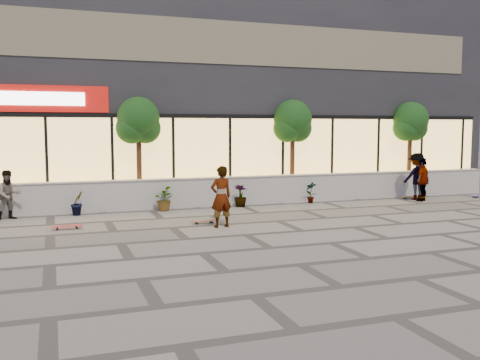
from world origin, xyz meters
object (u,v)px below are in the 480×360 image
object	(u,v)px
tree_midwest	(138,123)
skateboard_left	(67,226)
skateboard_right_near	(411,197)
tree_mideast	(293,123)
skater_right_far	(417,176)
skateboard_right_far	(476,195)
skateboard_center	(204,221)
tree_east	(410,124)
skater_center	(221,197)
skater_right_near	(423,180)
skater_left	(9,195)

from	to	relation	value
tree_midwest	skateboard_left	distance (m)	5.35
tree_midwest	skateboard_right_near	size ratio (longest dim) A/B	4.66
tree_mideast	skater_right_far	xyz separation A→B (m)	(4.55, -1.75, -2.07)
skater_right_far	skateboard_left	size ratio (longest dim) A/B	2.15
skateboard_left	skateboard_right_far	size ratio (longest dim) A/B	1.24
skateboard_center	tree_mideast	bearing A→B (deg)	34.62
skateboard_left	skateboard_right_far	xyz separation A→B (m)	(15.89, 1.70, -0.01)
tree_east	skater_center	distance (m)	11.23
skater_right_near	skateboard_right_far	distance (m)	2.90
tree_midwest	skateboard_right_near	bearing A→B (deg)	-8.13
skater_left	skater_right_near	distance (m)	14.74
tree_east	skater_right_near	xyz separation A→B (m)	(-1.00, -2.20, -2.17)
skater_right_near	skateboard_right_far	size ratio (longest dim) A/B	2.37
skater_left	skater_center	bearing A→B (deg)	-52.23
tree_east	skater_center	bearing A→B (deg)	-154.25
skater_right_far	tree_east	bearing A→B (deg)	-117.58
skateboard_left	skater_right_near	bearing A→B (deg)	3.76
skater_right_near	skateboard_right_far	xyz separation A→B (m)	(2.80, 0.22, -0.74)
skater_left	skateboard_right_far	size ratio (longest dim) A/B	2.22
tree_mideast	skater_center	xyz separation A→B (m)	(-4.43, -4.79, -2.11)
skater_center	skater_right_near	bearing A→B (deg)	-172.43
tree_mideast	skateboard_right_far	world-z (taller)	tree_mideast
tree_mideast	skater_right_near	world-z (taller)	tree_mideast
skater_center	skateboard_right_far	bearing A→B (deg)	-175.13
skater_right_far	skateboard_left	world-z (taller)	skater_right_far
tree_midwest	skateboard_center	size ratio (longest dim) A/B	5.08
skateboard_center	skater_right_near	bearing A→B (deg)	5.43
skater_right_far	skater_left	bearing A→B (deg)	-0.58
skateboard_center	skateboard_right_near	distance (m)	9.59
tree_mideast	skater_right_near	distance (m)	5.46
tree_mideast	skater_center	size ratio (longest dim) A/B	2.24
skater_right_far	skateboard_right_far	size ratio (longest dim) A/B	2.68
skater_center	skateboard_right_far	xyz separation A→B (m)	(11.73, 2.82, -0.80)
tree_east	skater_right_near	bearing A→B (deg)	-114.49
tree_mideast	skater_right_near	xyz separation A→B (m)	(4.50, -2.20, -2.17)
tree_midwest	skater_right_near	world-z (taller)	tree_midwest
skater_left	skateboard_left	size ratio (longest dim) A/B	1.79
skater_left	skateboard_center	xyz separation A→B (m)	(5.48, -2.67, -0.69)
tree_east	skateboard_center	world-z (taller)	tree_east
skateboard_left	skateboard_center	bearing A→B (deg)	-8.54
tree_midwest	skateboard_right_far	xyz separation A→B (m)	(13.30, -1.97, -2.91)
skater_right_near	skateboard_right_far	world-z (taller)	skater_right_near
skateboard_left	skateboard_right_far	distance (m)	15.98
skater_left	skateboard_center	world-z (taller)	skater_left
skater_center	skateboard_right_near	world-z (taller)	skater_center
skater_left	skater_right_far	distance (m)	14.78
skater_right_near	skateboard_right_far	bearing A→B (deg)	153.40
tree_midwest	skateboard_left	xyz separation A→B (m)	(-2.59, -3.68, -2.90)
skater_left	tree_midwest	bearing A→B (deg)	-3.47
skateboard_right_near	skateboard_left	bearing A→B (deg)	-165.80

